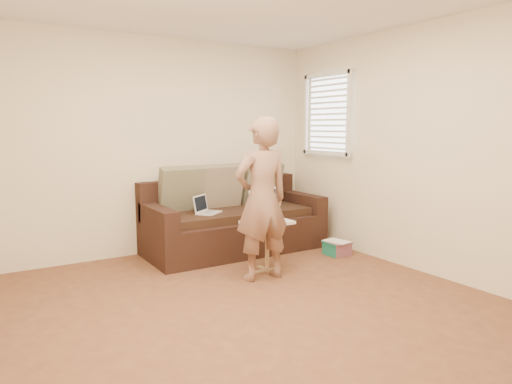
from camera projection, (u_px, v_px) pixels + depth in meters
floor at (263, 308)px, 3.99m from camera, size 4.50×4.50×0.00m
wall_back at (164, 146)px, 5.70m from camera, size 4.00×0.00×4.00m
wall_right at (425, 150)px, 4.85m from camera, size 0.00×4.50×4.50m
window_blinds at (327, 114)px, 6.03m from camera, size 0.12×0.88×1.08m
sofa at (235, 217)px, 5.80m from camera, size 2.20×0.95×0.85m
pillow_left at (181, 189)px, 5.64m from camera, size 0.55×0.29×0.57m
pillow_mid at (222, 186)px, 5.93m from camera, size 0.55×0.27×0.57m
pillow_right at (262, 183)px, 6.24m from camera, size 0.55×0.28×0.57m
laptop_silver at (265, 208)px, 5.88m from camera, size 0.45×0.41×0.24m
laptop_white at (209, 213)px, 5.54m from camera, size 0.37×0.35×0.22m
person at (262, 199)px, 4.67m from camera, size 0.61×0.43×1.64m
side_table at (267, 246)px, 4.98m from camera, size 0.50×0.35×0.55m
drinking_glass at (255, 216)px, 4.90m from camera, size 0.07×0.07×0.12m
scissors at (272, 219)px, 4.98m from camera, size 0.20×0.13×0.02m
paper_on_table at (271, 220)px, 5.00m from camera, size 0.25×0.33×0.00m
striped_box at (337, 248)px, 5.65m from camera, size 0.27×0.27×0.17m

